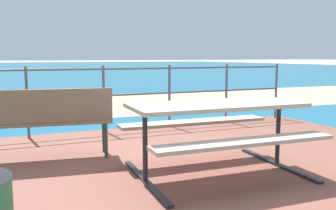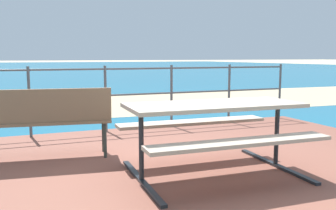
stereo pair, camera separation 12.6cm
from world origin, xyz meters
The scene contains 7 objects.
ground_plane centered at (0.00, 0.00, 0.00)m, with size 240.00×240.00×0.00m, color beige.
patio_paving centered at (0.00, 0.00, 0.03)m, with size 6.40×5.20×0.06m, color brown.
sea_water centered at (0.00, 40.00, 0.01)m, with size 90.00×90.00×0.01m, color #196B8E.
beach_strip centered at (0.00, 6.45, 0.01)m, with size 54.00×4.86×0.01m, color tan.
picnic_table centered at (-0.03, -0.21, 0.65)m, with size 1.87×1.43×0.76m.
park_bench centered at (-1.71, 1.02, 0.60)m, with size 1.75×0.65×0.87m.
railing_fence centered at (0.00, 2.44, 0.74)m, with size 5.94×0.04×1.09m.
Camera 2 is at (-1.89, -3.55, 1.30)m, focal length 39.32 mm.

